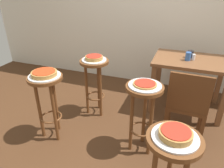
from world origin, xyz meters
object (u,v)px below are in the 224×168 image
Objects in this scene: pizza_foreground at (176,133)px; pizza_rear at (94,58)px; stool_foreground at (171,162)px; condiment_shaker at (194,57)px; serving_plate_leftside at (145,85)px; pizza_middle at (44,73)px; pizza_leftside at (145,84)px; stool_middle at (48,94)px; serving_plate_rear at (94,60)px; stool_rear at (95,76)px; serving_plate_foreground at (175,137)px; dining_table at (190,68)px; wooden_chair at (187,104)px; cup_far_edge at (190,54)px; serving_plate_middle at (45,76)px; stool_leftside at (143,105)px; cup_near_edge at (188,56)px.

pizza_rear is (-1.05, 1.09, 0.00)m from pizza_foreground.
condiment_shaker is at bearing 86.92° from stool_foreground.
pizza_middle is at bearing -172.03° from serving_plate_leftside.
serving_plate_leftside is at bearing 0.00° from pizza_leftside.
serving_plate_rear is (0.28, 0.60, 0.21)m from stool_middle.
serving_plate_foreground is at bearing -46.16° from stool_rear.
stool_foreground is 0.74m from pizza_leftside.
serving_plate_leftside is 0.33× the size of dining_table.
pizza_middle is at bearing -114.75° from serving_plate_rear.
pizza_foreground is 0.98m from wooden_chair.
cup_far_edge is at bearing 118.15° from dining_table.
pizza_foreground reaches higher than stool_middle.
serving_plate_middle is 3.52× the size of cup_far_edge.
serving_plate_leftside is at bearing -143.68° from wooden_chair.
pizza_rear is (0.28, 0.60, 0.24)m from stool_middle.
serving_plate_middle reaches higher than stool_rear.
stool_leftside is at bearing -32.49° from stool_rear.
cup_far_edge is (0.37, 1.05, 0.01)m from serving_plate_leftside.
stool_leftside and stool_rear have the same top height.
stool_middle is at bearing -172.03° from serving_plate_leftside.
pizza_middle reaches higher than condiment_shaker.
cup_near_edge is 1.14× the size of cup_far_edge.
serving_plate_foreground is 1.63m from dining_table.
stool_rear is at bearing -45.00° from pizza_rear.
pizza_leftside is at bearing 117.21° from pizza_foreground.
pizza_rear is at bearing 147.51° from stool_leftside.
pizza_rear is at bearing 133.84° from serving_plate_foreground.
cup_far_edge is (0.02, 0.11, -0.01)m from cup_near_edge.
wooden_chair is (0.40, 0.30, -0.31)m from pizza_leftside.
serving_plate_foreground is 0.98× the size of serving_plate_rear.
dining_table is at bearing 87.45° from stool_foreground.
dining_table is at bearing 68.27° from stool_leftside.
stool_rear reaches higher than dining_table.
serving_plate_rear is 3.97× the size of condiment_shaker.
stool_leftside is at bearing 7.97° from stool_middle.
condiment_shaker is at bearing 67.10° from pizza_leftside.
dining_table is at bearing 39.07° from stool_middle.
pizza_rear is at bearing 135.00° from stool_rear.
serving_plate_foreground is at bearing -90.76° from cup_near_edge.
serving_plate_middle is 1.51× the size of pizza_rear.
cup_far_edge reaches higher than serving_plate_foreground.
stool_middle is at bearing -172.03° from pizza_leftside.
condiment_shaker is (0.09, 1.60, 0.00)m from serving_plate_foreground.
stool_foreground is 0.71m from stool_leftside.
serving_plate_foreground is 0.39× the size of stool_leftside.
wooden_chair is at bearing 17.28° from pizza_middle.
serving_plate_leftside is 0.41× the size of stool_rear.
serving_plate_middle is 0.66m from pizza_rear.
dining_table is (1.12, 0.53, -0.16)m from serving_plate_rear.
pizza_middle is 1.19× the size of pizza_rear.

